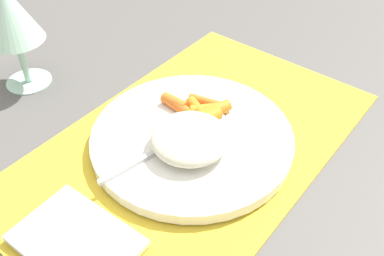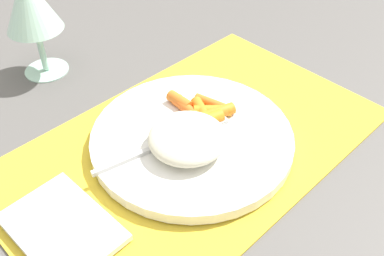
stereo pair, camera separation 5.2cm
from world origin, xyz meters
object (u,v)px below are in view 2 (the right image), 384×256
object	(u,v)px
napkin	(64,230)
carrot_portion	(202,111)
fork	(177,138)
plate	(192,138)
wine_glass	(30,4)
rice_mound	(187,138)

from	to	relation	value
napkin	carrot_portion	bearing A→B (deg)	5.16
carrot_portion	fork	distance (m)	0.06
plate	wine_glass	distance (m)	0.31
rice_mound	napkin	xyz separation A→B (m)	(-0.17, 0.01, -0.03)
plate	fork	bearing A→B (deg)	167.51
rice_mound	wine_glass	bearing A→B (deg)	94.62
rice_mound	carrot_portion	world-z (taller)	rice_mound
fork	plate	bearing A→B (deg)	-12.49
fork	napkin	bearing A→B (deg)	-177.04
plate	carrot_portion	xyz separation A→B (m)	(0.04, 0.02, 0.02)
rice_mound	carrot_portion	xyz separation A→B (m)	(0.06, 0.03, -0.01)
rice_mound	wine_glass	xyz separation A→B (m)	(-0.02, 0.30, 0.08)
carrot_portion	napkin	xyz separation A→B (m)	(-0.23, -0.02, -0.02)
rice_mound	carrot_portion	bearing A→B (deg)	28.19
wine_glass	rice_mound	bearing A→B (deg)	-85.38
plate	napkin	world-z (taller)	plate
wine_glass	napkin	bearing A→B (deg)	-117.10
fork	napkin	world-z (taller)	fork
carrot_portion	fork	bearing A→B (deg)	-168.22
carrot_portion	wine_glass	size ratio (longest dim) A/B	0.56
fork	wine_glass	world-z (taller)	wine_glass
fork	napkin	size ratio (longest dim) A/B	1.46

